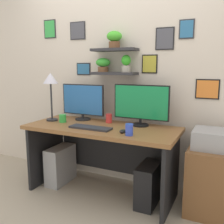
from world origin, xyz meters
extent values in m
plane|color=tan|center=(0.00, 0.00, 0.00)|extent=(8.00, 8.00, 0.00)
cube|color=beige|center=(0.00, 0.44, 1.35)|extent=(4.40, 0.04, 2.70)
cube|color=#2D2D33|center=(0.00, 0.32, 1.30)|extent=(0.52, 0.20, 0.03)
cube|color=#2D2D33|center=(0.00, 0.32, 1.56)|extent=(0.52, 0.20, 0.03)
cylinder|color=brown|center=(0.00, 0.32, 1.61)|extent=(0.12, 0.12, 0.07)
ellipsoid|color=green|center=(0.00, 0.32, 1.70)|extent=(0.17, 0.17, 0.11)
cylinder|color=brown|center=(-0.14, 0.32, 1.34)|extent=(0.12, 0.12, 0.06)
ellipsoid|color=green|center=(-0.14, 0.32, 1.42)|extent=(0.16, 0.16, 0.10)
cylinder|color=#B2A899|center=(0.14, 0.32, 1.35)|extent=(0.10, 0.10, 0.07)
ellipsoid|color=green|center=(0.14, 0.32, 1.44)|extent=(0.10, 0.10, 0.11)
cube|color=black|center=(0.99, 0.42, 1.15)|extent=(0.23, 0.02, 0.20)
cube|color=orange|center=(0.99, 0.41, 1.15)|extent=(0.21, 0.00, 0.18)
cube|color=#2D2D33|center=(0.76, 0.42, 1.74)|extent=(0.15, 0.02, 0.19)
cube|color=teal|center=(0.76, 0.41, 1.74)|extent=(0.13, 0.00, 0.17)
cube|color=black|center=(0.54, 0.42, 1.66)|extent=(0.20, 0.02, 0.23)
cube|color=#4C4C56|center=(0.54, 0.41, 1.66)|extent=(0.17, 0.00, 0.21)
cube|color=#2D2D33|center=(-0.54, 0.42, 1.80)|extent=(0.21, 0.02, 0.21)
cube|color=#4C4C56|center=(-0.54, 0.41, 1.80)|extent=(0.19, 0.00, 0.19)
cube|color=#2D2D33|center=(-0.96, 0.42, 1.84)|extent=(0.18, 0.02, 0.23)
cube|color=green|center=(-0.96, 0.41, 1.84)|extent=(0.16, 0.00, 0.21)
cube|color=black|center=(-0.46, 0.42, 1.34)|extent=(0.19, 0.02, 0.15)
cube|color=teal|center=(-0.46, 0.41, 1.34)|extent=(0.17, 0.00, 0.12)
cube|color=black|center=(0.38, 0.42, 1.40)|extent=(0.17, 0.02, 0.20)
cube|color=gold|center=(0.38, 0.41, 1.40)|extent=(0.15, 0.00, 0.18)
cube|color=brown|center=(0.00, 0.00, 0.73)|extent=(1.62, 0.68, 0.04)
cube|color=black|center=(-0.75, 0.00, 0.35)|extent=(0.04, 0.62, 0.71)
cube|color=black|center=(0.75, 0.00, 0.35)|extent=(0.04, 0.62, 0.71)
cube|color=black|center=(0.00, 0.30, 0.39)|extent=(1.42, 0.02, 0.50)
cylinder|color=black|center=(-0.36, 0.21, 0.76)|extent=(0.18, 0.18, 0.02)
cylinder|color=black|center=(-0.36, 0.21, 0.79)|extent=(0.03, 0.03, 0.06)
cube|color=black|center=(-0.36, 0.22, 0.99)|extent=(0.54, 0.02, 0.36)
cube|color=#2866B2|center=(-0.36, 0.21, 0.99)|extent=(0.52, 0.00, 0.33)
cylinder|color=black|center=(0.36, 0.21, 0.76)|extent=(0.18, 0.18, 0.02)
cylinder|color=black|center=(0.36, 0.21, 0.80)|extent=(0.03, 0.03, 0.06)
cube|color=black|center=(0.36, 0.22, 1.00)|extent=(0.60, 0.02, 0.37)
cube|color=#198C4C|center=(0.36, 0.21, 1.00)|extent=(0.58, 0.00, 0.34)
cube|color=#2D2D33|center=(-0.06, -0.14, 0.76)|extent=(0.44, 0.14, 0.02)
ellipsoid|color=black|center=(0.30, -0.14, 0.77)|extent=(0.06, 0.09, 0.03)
cylinder|color=#2D2D33|center=(-0.66, 0.02, 0.76)|extent=(0.13, 0.13, 0.02)
cylinder|color=#2D2D33|center=(-0.66, 0.02, 0.98)|extent=(0.02, 0.02, 0.41)
cone|color=silver|center=(-0.66, 0.02, 1.24)|extent=(0.17, 0.17, 0.12)
cylinder|color=green|center=(-0.49, -0.01, 0.80)|extent=(0.08, 0.08, 0.09)
cylinder|color=red|center=(-0.01, 0.20, 0.80)|extent=(0.07, 0.07, 0.10)
cylinder|color=blue|center=(0.40, -0.21, 0.81)|extent=(0.07, 0.07, 0.11)
cube|color=brown|center=(1.11, 0.13, 0.31)|extent=(0.44, 0.50, 0.63)
cube|color=#9E9EA3|center=(1.11, 0.13, 0.71)|extent=(0.38, 0.34, 0.17)
cube|color=#99999E|center=(-0.56, 0.02, 0.22)|extent=(0.18, 0.40, 0.44)
cube|color=black|center=(0.53, 0.00, 0.21)|extent=(0.18, 0.40, 0.42)
camera|label=1|loc=(1.23, -2.33, 1.38)|focal=41.17mm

